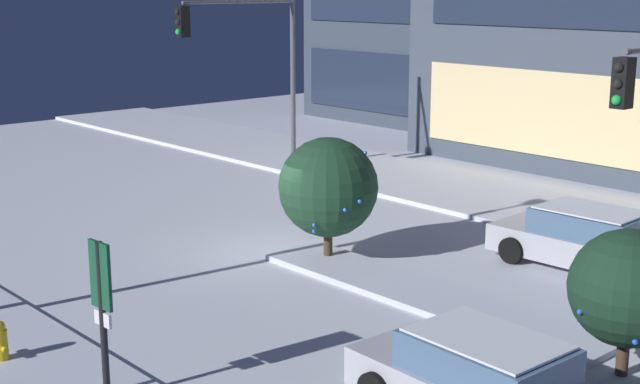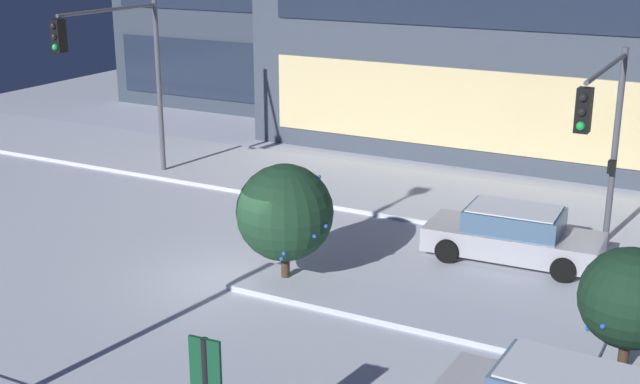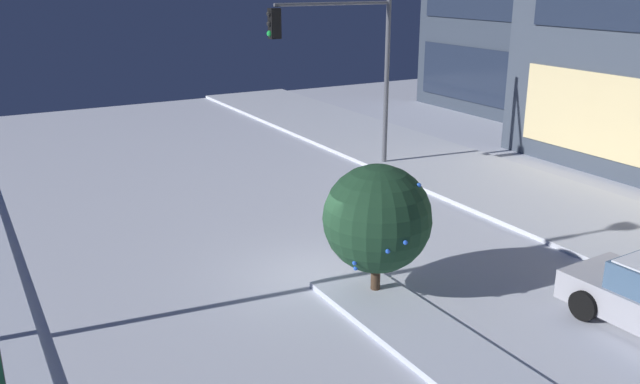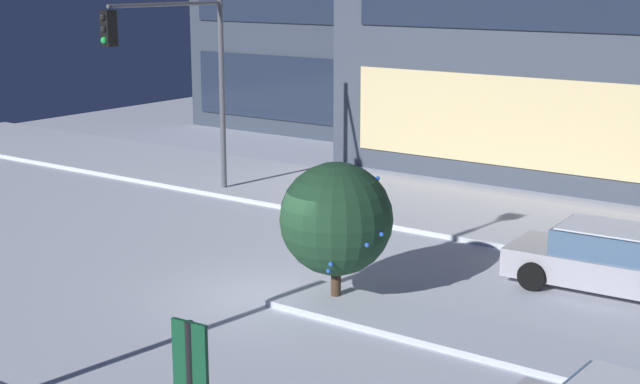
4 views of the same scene
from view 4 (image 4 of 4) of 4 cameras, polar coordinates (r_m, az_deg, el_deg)
The scene contains 6 objects.
ground at distance 20.75m, azimuth -2.45°, elevation -6.63°, with size 52.00×52.00×0.00m, color silver.
curb_strip_far at distance 28.10m, azimuth 9.07°, elevation -1.33°, with size 52.00×5.20×0.14m, color silver.
median_strip at distance 18.80m, azimuth 9.26°, elevation -8.73°, with size 9.00×1.80×0.14m, color silver.
car_far at distance 22.13m, azimuth 17.56°, elevation -4.04°, with size 4.86×2.28×1.49m.
traffic_light_corner_far_left at distance 28.98m, azimuth -8.68°, elevation 7.96°, with size 0.32×5.04×6.37m.
decorated_tree_left_of_median at distance 20.11m, azimuth 1.00°, elevation -1.66°, with size 2.52×2.47×3.12m.
Camera 4 is at (12.13, -15.30, 7.03)m, focal length 52.23 mm.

